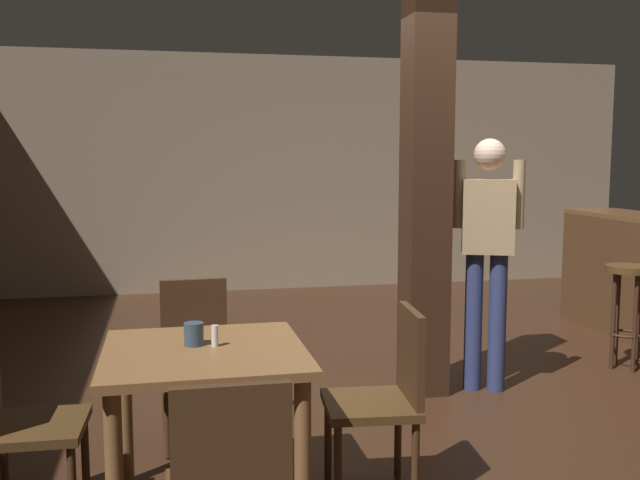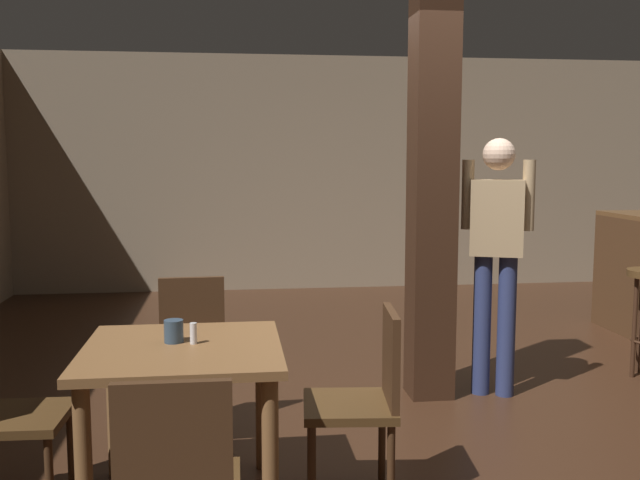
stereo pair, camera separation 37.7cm
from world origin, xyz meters
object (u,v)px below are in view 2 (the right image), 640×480
at_px(dining_table, 183,376).
at_px(standing_person, 496,247).
at_px(napkin_cup, 174,331).
at_px(chair_north, 192,348).
at_px(chair_east, 366,394).
at_px(chair_west, 0,406).
at_px(salt_shaker, 193,333).

relative_size(dining_table, standing_person, 0.51).
bearing_deg(napkin_cup, chair_north, 87.41).
xyz_separation_m(chair_east, napkin_cup, (-0.87, 0.10, 0.30)).
bearing_deg(standing_person, chair_west, -154.59).
bearing_deg(standing_person, chair_north, -167.03).
height_order(chair_east, chair_west, same).
height_order(chair_north, chair_west, same).
bearing_deg(napkin_cup, salt_shaker, -23.21).
distance_m(dining_table, chair_north, 0.88).
distance_m(chair_west, salt_shaker, 0.90).
xyz_separation_m(dining_table, chair_west, (-0.80, 0.01, -0.11)).
height_order(napkin_cup, standing_person, standing_person).
bearing_deg(standing_person, chair_east, -129.88).
bearing_deg(dining_table, chair_east, -2.38).
bearing_deg(chair_west, standing_person, 25.41).
bearing_deg(napkin_cup, standing_person, 32.00).
xyz_separation_m(chair_north, chair_west, (-0.79, -0.86, 0.00)).
bearing_deg(chair_north, chair_west, -132.69).
bearing_deg(dining_table, napkin_cup, 121.70).
xyz_separation_m(chair_east, chair_west, (-1.63, 0.05, 0.00)).
bearing_deg(chair_west, chair_north, 47.31).
bearing_deg(chair_north, dining_table, -89.58).
relative_size(chair_east, salt_shaker, 9.21).
distance_m(napkin_cup, salt_shaker, 0.10).
relative_size(chair_east, chair_west, 1.00).
relative_size(salt_shaker, standing_person, 0.06).
bearing_deg(salt_shaker, standing_person, 34.01).
height_order(dining_table, chair_west, chair_west).
bearing_deg(dining_table, chair_west, 179.22).
bearing_deg(chair_east, salt_shaker, 175.29).
relative_size(chair_north, salt_shaker, 9.21).
distance_m(dining_table, chair_west, 0.81).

